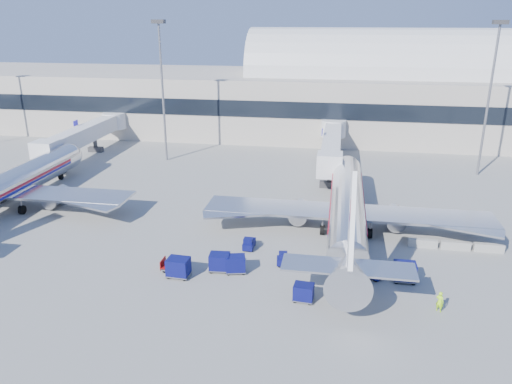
% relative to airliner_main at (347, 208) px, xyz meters
% --- Properties ---
extents(ground, '(260.00, 260.00, 0.00)m').
position_rel_airliner_main_xyz_m(ground, '(-10.00, -4.51, -2.93)').
color(ground, gray).
rests_on(ground, ground).
extents(terminal, '(170.00, 28.15, 21.00)m').
position_rel_airliner_main_xyz_m(terminal, '(-23.60, 51.46, 4.60)').
color(terminal, '#B2AA9E').
rests_on(terminal, ground).
extents(airliner_main, '(32.00, 37.26, 12.07)m').
position_rel_airliner_main_xyz_m(airliner_main, '(0.00, 0.00, 0.00)').
color(airliner_main, silver).
rests_on(airliner_main, ground).
extents(airliner_mid, '(32.00, 37.26, 12.07)m').
position_rel_airliner_main_xyz_m(airliner_mid, '(-42.00, 0.00, 0.00)').
color(airliner_mid, silver).
rests_on(airliner_mid, ground).
extents(jetbridge_near, '(4.40, 27.50, 6.25)m').
position_rel_airliner_main_xyz_m(jetbridge_near, '(-2.40, 26.30, 1.00)').
color(jetbridge_near, silver).
rests_on(jetbridge_near, ground).
extents(jetbridge_mid, '(4.40, 27.50, 6.25)m').
position_rel_airliner_main_xyz_m(jetbridge_mid, '(-44.40, 26.30, 1.00)').
color(jetbridge_mid, silver).
rests_on(jetbridge_mid, ground).
extents(mast_west, '(2.00, 1.20, 22.60)m').
position_rel_airliner_main_xyz_m(mast_west, '(-30.00, 25.49, 11.87)').
color(mast_west, slate).
rests_on(mast_west, ground).
extents(mast_east, '(2.00, 1.20, 22.60)m').
position_rel_airliner_main_xyz_m(mast_east, '(20.00, 25.49, 11.87)').
color(mast_east, slate).
rests_on(mast_east, ground).
extents(barrier_near, '(3.00, 0.55, 0.90)m').
position_rel_airliner_main_xyz_m(barrier_near, '(8.00, -2.51, -2.48)').
color(barrier_near, '#9E9E96').
rests_on(barrier_near, ground).
extents(barrier_mid, '(3.00, 0.55, 0.90)m').
position_rel_airliner_main_xyz_m(barrier_mid, '(11.30, -2.51, -2.48)').
color(barrier_mid, '#9E9E96').
rests_on(barrier_mid, ground).
extents(barrier_far, '(3.00, 0.55, 0.90)m').
position_rel_airliner_main_xyz_m(barrier_far, '(14.60, -2.51, -2.48)').
color(barrier_far, '#9E9E96').
rests_on(barrier_far, ground).
extents(tug_lead, '(2.24, 1.30, 1.39)m').
position_rel_airliner_main_xyz_m(tug_lead, '(-5.70, -9.00, -2.29)').
color(tug_lead, '#090C4A').
rests_on(tug_lead, ground).
extents(tug_right, '(2.30, 1.93, 1.35)m').
position_rel_airliner_main_xyz_m(tug_right, '(2.23, -10.01, -2.31)').
color(tug_right, '#090C4A').
rests_on(tug_right, ground).
extents(tug_left, '(1.11, 2.12, 1.37)m').
position_rel_airliner_main_xyz_m(tug_left, '(-10.04, -5.94, -2.30)').
color(tug_left, '#090C4A').
rests_on(tug_left, ground).
extents(cart_train_a, '(2.19, 1.85, 1.68)m').
position_rel_airliner_main_xyz_m(cart_train_a, '(-10.35, -11.16, -2.03)').
color(cart_train_a, '#090C4A').
rests_on(cart_train_a, ground).
extents(cart_train_b, '(2.11, 1.68, 1.76)m').
position_rel_airliner_main_xyz_m(cart_train_b, '(-11.92, -11.11, -1.99)').
color(cart_train_b, '#090C4A').
rests_on(cart_train_b, ground).
extents(cart_train_c, '(2.21, 1.74, 1.87)m').
position_rel_airliner_main_xyz_m(cart_train_c, '(-15.44, -12.88, -1.93)').
color(cart_train_c, '#090C4A').
rests_on(cart_train_c, ground).
extents(cart_solo_near, '(1.88, 1.50, 1.55)m').
position_rel_airliner_main_xyz_m(cart_solo_near, '(-3.59, -15.14, -2.10)').
color(cart_solo_near, '#090C4A').
rests_on(cart_solo_near, ground).
extents(cart_solo_far, '(2.10, 1.62, 1.83)m').
position_rel_airliner_main_xyz_m(cart_solo_far, '(5.30, -10.19, -1.95)').
color(cart_solo_far, '#090C4A').
rests_on(cart_solo_far, ground).
extents(cart_open_red, '(2.17, 1.56, 0.57)m').
position_rel_airliner_main_xyz_m(cart_open_red, '(-16.29, -11.88, -2.51)').
color(cart_open_red, slate).
rests_on(cart_open_red, ground).
extents(ramp_worker, '(0.80, 0.75, 1.83)m').
position_rel_airliner_main_xyz_m(ramp_worker, '(7.60, -14.87, -2.01)').
color(ramp_worker, '#97DE17').
rests_on(ramp_worker, ground).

